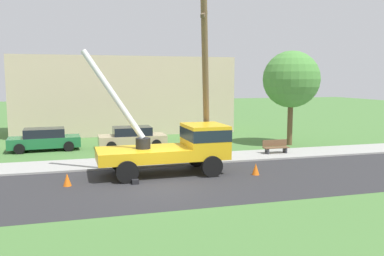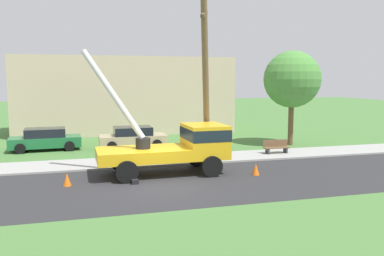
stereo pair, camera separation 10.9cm
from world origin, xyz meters
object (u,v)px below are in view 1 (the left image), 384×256
traffic_cone_ahead (256,169)px  traffic_cone_behind (67,180)px  utility_truck (179,144)px  park_bench (276,147)px  roadside_tree_near (291,80)px  parked_sedan_tan (132,137)px  parked_sedan_green (45,139)px  leaning_utility_pole (206,80)px

traffic_cone_ahead → traffic_cone_behind: size_ratio=1.00×
utility_truck → park_bench: utility_truck is taller
traffic_cone_ahead → roadside_tree_near: 10.48m
parked_sedan_tan → park_bench: 9.36m
parked_sedan_green → park_bench: 14.66m
leaning_utility_pole → parked_sedan_green: 11.91m
utility_truck → leaning_utility_pole: size_ratio=0.77×
roadside_tree_near → parked_sedan_green: bearing=171.7°
utility_truck → park_bench: size_ratio=4.26×
leaning_utility_pole → parked_sedan_tan: 8.29m
leaning_utility_pole → traffic_cone_ahead: size_ratio=15.73×
parked_sedan_green → parked_sedan_tan: 5.59m
parked_sedan_tan → park_bench: (8.07, -4.74, -0.25)m
traffic_cone_ahead → park_bench: bearing=52.9°
traffic_cone_ahead → parked_sedan_green: size_ratio=0.12×
utility_truck → leaning_utility_pole: 3.67m
roadside_tree_near → parked_sedan_tan: bearing=171.1°
traffic_cone_behind → parked_sedan_tan: bearing=66.0°
traffic_cone_ahead → park_bench: park_bench is taller
utility_truck → traffic_cone_behind: 5.46m
utility_truck → parked_sedan_tan: utility_truck is taller
parked_sedan_tan → roadside_tree_near: size_ratio=0.68×
leaning_utility_pole → traffic_cone_ahead: (1.78, -2.42, -4.24)m
traffic_cone_behind → parked_sedan_green: parked_sedan_green is taller
traffic_cone_behind → parked_sedan_green: 9.67m
utility_truck → leaning_utility_pole: bearing=32.0°
utility_truck → traffic_cone_behind: size_ratio=12.16×
leaning_utility_pole → parked_sedan_green: (-8.50, 7.42, -3.81)m
utility_truck → roadside_tree_near: 11.64m
traffic_cone_ahead → park_bench: size_ratio=0.35×
traffic_cone_behind → parked_sedan_green: bearing=99.6°
leaning_utility_pole → roadside_tree_near: size_ratio=1.36×
parked_sedan_green → roadside_tree_near: (16.27, -2.36, 3.82)m
traffic_cone_ahead → parked_sedan_green: (-10.28, 9.84, 0.43)m
traffic_cone_behind → parked_sedan_green: size_ratio=0.12×
park_bench → roadside_tree_near: (2.65, 3.05, 4.07)m
utility_truck → roadside_tree_near: (9.42, 6.09, 3.12)m
park_bench → leaning_utility_pole: bearing=-158.6°
traffic_cone_ahead → leaning_utility_pole: bearing=126.3°
park_bench → roadside_tree_near: size_ratio=0.25×
parked_sedan_tan → leaning_utility_pole: bearing=-66.4°
traffic_cone_behind → parked_sedan_tan: size_ratio=0.13×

